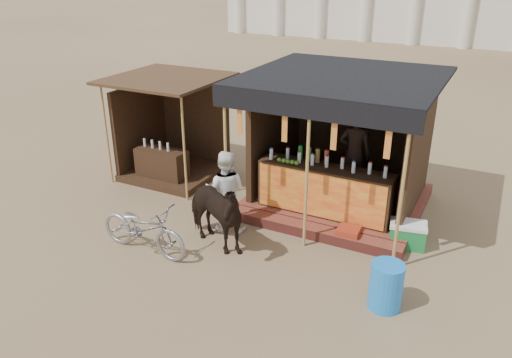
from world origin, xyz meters
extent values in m
plane|color=#846B4C|center=(0.00, 0.00, 0.00)|extent=(120.00, 120.00, 0.00)
cube|color=brown|center=(1.00, 3.50, 0.11)|extent=(3.40, 2.80, 0.22)
cube|color=brown|center=(1.00, 1.95, 0.10)|extent=(3.40, 0.35, 0.20)
cube|color=#372314|center=(1.00, 2.55, 0.69)|extent=(2.60, 0.55, 0.95)
cube|color=red|center=(1.00, 2.27, 0.69)|extent=(2.50, 0.02, 0.88)
cube|color=#372314|center=(1.00, 4.75, 1.47)|extent=(3.00, 0.12, 2.50)
cube|color=#372314|center=(-0.50, 3.50, 1.47)|extent=(0.12, 2.50, 2.50)
cube|color=#372314|center=(2.50, 3.50, 1.47)|extent=(0.12, 2.50, 2.50)
cube|color=black|center=(1.00, 3.30, 2.75)|extent=(3.60, 3.60, 0.06)
cube|color=black|center=(1.00, 1.52, 2.57)|extent=(3.60, 0.06, 0.36)
cylinder|color=tan|center=(-0.60, 1.55, 1.38)|extent=(0.06, 0.06, 2.75)
cylinder|color=tan|center=(1.00, 1.55, 1.38)|extent=(0.06, 0.06, 2.75)
cylinder|color=tan|center=(2.60, 1.55, 1.38)|extent=(0.06, 0.06, 2.75)
cube|color=red|center=(-0.30, 1.55, 2.20)|extent=(0.10, 0.02, 0.55)
cube|color=red|center=(0.57, 1.55, 2.20)|extent=(0.10, 0.02, 0.55)
cube|color=red|center=(1.43, 1.55, 2.20)|extent=(0.10, 0.02, 0.55)
cube|color=red|center=(2.30, 1.55, 2.20)|extent=(0.10, 0.02, 0.55)
imported|color=black|center=(1.24, 3.60, 1.13)|extent=(0.73, 0.54, 1.82)
cube|color=#372314|center=(-3.00, 3.20, 0.07)|extent=(2.00, 2.00, 0.15)
cube|color=#372314|center=(-3.00, 4.15, 1.05)|extent=(1.90, 0.10, 2.10)
cube|color=#372314|center=(-3.95, 3.20, 1.05)|extent=(0.10, 1.90, 2.10)
cube|color=#472D19|center=(-3.00, 3.10, 2.35)|extent=(2.40, 2.40, 0.06)
cylinder|color=tan|center=(-4.05, 2.15, 1.18)|extent=(0.05, 0.05, 2.35)
cylinder|color=tan|center=(-1.95, 2.15, 1.18)|extent=(0.05, 0.05, 2.35)
cube|color=#372314|center=(-3.00, 2.70, 0.40)|extent=(1.20, 0.50, 0.80)
imported|color=black|center=(-0.44, 0.78, 0.68)|extent=(1.76, 1.23, 1.36)
imported|color=#93939B|center=(-1.44, 0.08, 0.47)|extent=(1.80, 0.68, 0.94)
imported|color=white|center=(-0.56, 1.44, 0.80)|extent=(0.92, 0.80, 1.60)
cylinder|color=blue|center=(2.72, 0.47, 0.37)|extent=(0.61, 0.61, 0.74)
cube|color=maroon|center=(1.68, 2.00, 0.15)|extent=(0.42, 0.40, 0.31)
cube|color=#1C7E38|center=(2.65, 2.39, 0.20)|extent=(0.69, 0.53, 0.40)
cube|color=white|center=(2.65, 2.39, 0.43)|extent=(0.71, 0.56, 0.06)
cylinder|color=silver|center=(-14.00, 26.40, 1.80)|extent=(0.70, 0.70, 3.60)
cylinder|color=silver|center=(-11.00, 26.40, 1.80)|extent=(0.70, 0.70, 3.60)
cylinder|color=silver|center=(-8.00, 26.40, 1.80)|extent=(0.70, 0.70, 3.60)
cylinder|color=silver|center=(-5.00, 26.40, 1.80)|extent=(0.70, 0.70, 3.60)
cylinder|color=silver|center=(-2.00, 26.40, 1.80)|extent=(0.70, 0.70, 3.60)
cylinder|color=silver|center=(1.00, 26.40, 1.80)|extent=(0.70, 0.70, 3.60)
camera|label=1|loc=(3.78, -5.79, 4.75)|focal=35.00mm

